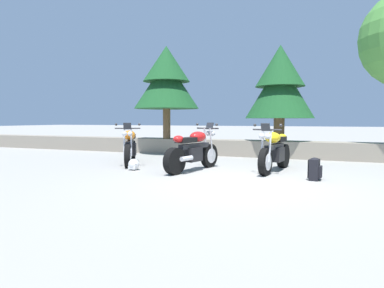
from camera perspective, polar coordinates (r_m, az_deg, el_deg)
ground_plane at (r=6.60m, az=8.36°, el=-6.71°), size 120.00×120.00×0.00m
stone_wall at (r=11.25m, az=13.71°, el=-0.84°), size 36.00×0.80×0.55m
motorcycle_orange_near_left at (r=9.32m, az=-10.85°, el=-0.53°), size 1.14×1.91×1.18m
motorcycle_red_centre at (r=7.99m, az=0.32°, el=-1.23°), size 0.85×2.03×1.18m
motorcycle_yellow_far_right at (r=8.11m, az=14.28°, el=-1.28°), size 0.72×2.06×1.18m
rider_backpack at (r=7.21m, az=20.73°, el=-4.04°), size 0.29×0.32×0.47m
rider_helmet at (r=8.25m, az=-10.19°, el=-3.56°), size 0.28×0.28×0.28m
pine_tree_far_left at (r=12.16m, az=-4.50°, el=11.31°), size 2.38×2.38×3.39m
pine_tree_mid_left at (r=11.43m, az=15.15°, el=10.19°), size 2.26×2.26×3.19m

